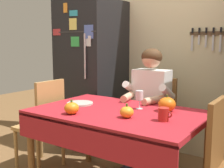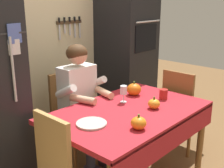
# 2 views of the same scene
# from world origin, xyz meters

# --- Properties ---
(back_wall_assembly) EXTENTS (3.70, 0.13, 2.60)m
(back_wall_assembly) POSITION_xyz_m (0.05, 1.35, 1.30)
(back_wall_assembly) COLOR beige
(back_wall_assembly) RESTS_ON ground
(refrigerator) EXTENTS (0.68, 0.71, 1.80)m
(refrigerator) POSITION_xyz_m (-0.95, 0.96, 0.90)
(refrigerator) COLOR black
(refrigerator) RESTS_ON ground
(dining_table) EXTENTS (1.40, 0.90, 0.74)m
(dining_table) POSITION_xyz_m (0.00, 0.08, 0.66)
(dining_table) COLOR brown
(dining_table) RESTS_ON ground
(chair_behind_person) EXTENTS (0.40, 0.40, 0.93)m
(chair_behind_person) POSITION_xyz_m (-0.02, 0.87, 0.51)
(chair_behind_person) COLOR brown
(chair_behind_person) RESTS_ON ground
(seated_person) EXTENTS (0.47, 0.55, 1.25)m
(seated_person) POSITION_xyz_m (-0.02, 0.68, 0.74)
(seated_person) COLOR #38384C
(seated_person) RESTS_ON ground
(chair_left_side) EXTENTS (0.40, 0.40, 0.93)m
(chair_left_side) POSITION_xyz_m (-0.90, 0.10, 0.51)
(chair_left_side) COLOR tan
(chair_left_side) RESTS_ON ground
(coffee_mug) EXTENTS (0.11, 0.08, 0.10)m
(coffee_mug) POSITION_xyz_m (0.44, 0.03, 0.79)
(coffee_mug) COLOR #B2231E
(coffee_mug) RESTS_ON dining_table
(wine_glass) EXTENTS (0.06, 0.06, 0.16)m
(wine_glass) POSITION_xyz_m (0.12, 0.25, 0.85)
(wine_glass) COLOR white
(wine_glass) RESTS_ON dining_table
(pumpkin_large) EXTENTS (0.14, 0.14, 0.14)m
(pumpkin_large) POSITION_xyz_m (0.34, 0.31, 0.80)
(pumpkin_large) COLOR orange
(pumpkin_large) RESTS_ON dining_table
(pumpkin_medium) EXTENTS (0.11, 0.11, 0.11)m
(pumpkin_medium) POSITION_xyz_m (0.17, -0.04, 0.78)
(pumpkin_medium) COLOR orange
(pumpkin_medium) RESTS_ON dining_table
(pumpkin_small) EXTENTS (0.12, 0.12, 0.12)m
(pumpkin_small) POSITION_xyz_m (-0.24, -0.20, 0.79)
(pumpkin_small) COLOR orange
(pumpkin_small) RESTS_ON dining_table
(serving_tray) EXTENTS (0.24, 0.24, 0.02)m
(serving_tray) POSITION_xyz_m (-0.42, 0.12, 0.75)
(serving_tray) COLOR #B7B2A8
(serving_tray) RESTS_ON dining_table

